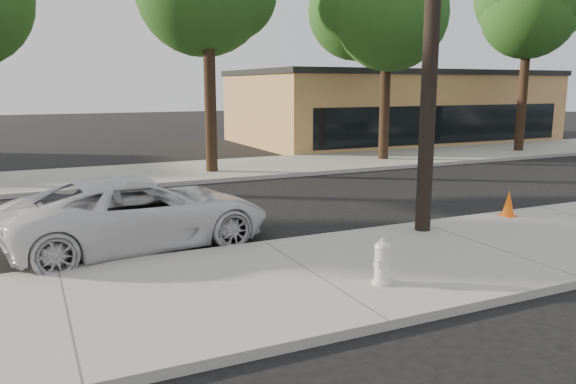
{
  "coord_description": "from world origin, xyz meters",
  "views": [
    {
      "loc": [
        -4.36,
        -12.49,
        3.35
      ],
      "look_at": [
        0.9,
        -1.33,
        1.0
      ],
      "focal_mm": 35.0,
      "sensor_mm": 36.0,
      "label": 1
    }
  ],
  "objects_px": {
    "utility_pole": "(432,20)",
    "traffic_cone": "(508,203)",
    "fire_hydrant": "(382,263)",
    "police_cruiser": "(141,212)"
  },
  "relations": [
    {
      "from": "police_cruiser",
      "to": "traffic_cone",
      "type": "bearing_deg",
      "value": -106.83
    },
    {
      "from": "fire_hydrant",
      "to": "traffic_cone",
      "type": "distance_m",
      "value": 6.24
    },
    {
      "from": "utility_pole",
      "to": "fire_hydrant",
      "type": "bearing_deg",
      "value": -138.39
    },
    {
      "from": "utility_pole",
      "to": "traffic_cone",
      "type": "xyz_separation_m",
      "value": [
        2.8,
        0.2,
        -4.23
      ]
    },
    {
      "from": "utility_pole",
      "to": "fire_hydrant",
      "type": "xyz_separation_m",
      "value": [
        -2.82,
        -2.51,
        -4.2
      ]
    },
    {
      "from": "police_cruiser",
      "to": "traffic_cone",
      "type": "height_order",
      "value": "police_cruiser"
    },
    {
      "from": "utility_pole",
      "to": "traffic_cone",
      "type": "height_order",
      "value": "utility_pole"
    },
    {
      "from": "utility_pole",
      "to": "police_cruiser",
      "type": "distance_m",
      "value": 7.31
    },
    {
      "from": "utility_pole",
      "to": "police_cruiser",
      "type": "relative_size",
      "value": 1.67
    },
    {
      "from": "traffic_cone",
      "to": "fire_hydrant",
      "type": "bearing_deg",
      "value": -154.31
    }
  ]
}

